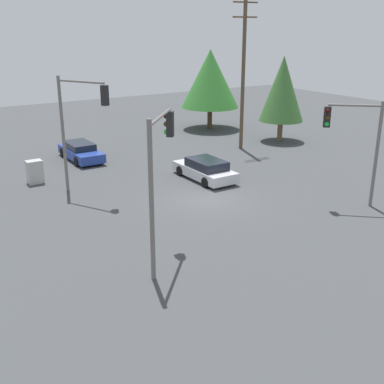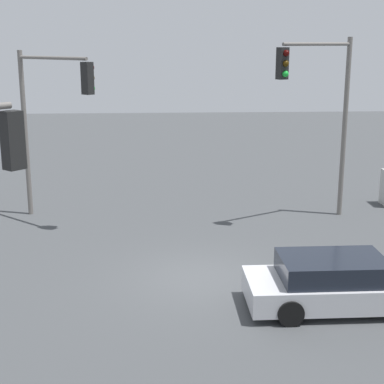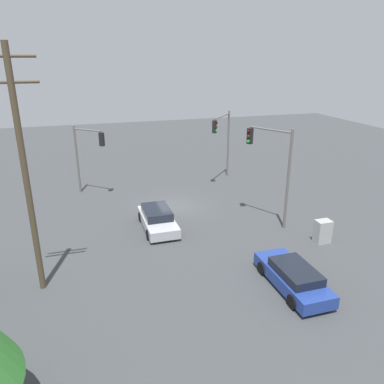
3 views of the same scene
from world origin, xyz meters
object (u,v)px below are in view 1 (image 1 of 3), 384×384
object	(u,v)px
sedan_silver	(205,169)
traffic_signal_cross	(356,136)
traffic_signal_aux	(159,162)
sedan_blue	(81,151)
electrical_cabinet	(35,172)
traffic_signal_main	(79,116)

from	to	relation	value
sedan_silver	traffic_signal_cross	xyz separation A→B (m)	(3.87, -8.02, 3.17)
sedan_silver	traffic_signal_aux	xyz separation A→B (m)	(-7.82, -8.24, 3.58)
sedan_blue	traffic_signal_aux	bearing A→B (deg)	80.15
traffic_signal_aux	electrical_cabinet	distance (m)	13.77
traffic_signal_aux	sedan_blue	bearing A→B (deg)	32.05
traffic_signal_main	traffic_signal_aux	size ratio (longest dim) A/B	1.07
traffic_signal_cross	sedan_blue	bearing A→B (deg)	-20.39
traffic_signal_cross	electrical_cabinet	bearing A→B (deg)	-2.88
traffic_signal_aux	electrical_cabinet	size ratio (longest dim) A/B	4.30
sedan_silver	traffic_signal_main	bearing A→B (deg)	168.99
sedan_silver	traffic_signal_main	world-z (taller)	traffic_signal_main
sedan_blue	traffic_signal_cross	bearing A→B (deg)	117.59
traffic_signal_main	electrical_cabinet	distance (m)	5.48
electrical_cabinet	traffic_signal_main	bearing A→B (deg)	-63.60
sedan_silver	traffic_signal_cross	world-z (taller)	traffic_signal_cross
sedan_blue	traffic_signal_main	distance (m)	8.63
traffic_signal_cross	sedan_silver	bearing A→B (deg)	-22.19
sedan_blue	traffic_signal_aux	distance (m)	17.59
sedan_blue	electrical_cabinet	bearing A→B (deg)	40.71
sedan_blue	traffic_signal_cross	xyz separation A→B (m)	(8.75, -16.74, 3.19)
sedan_blue	electrical_cabinet	world-z (taller)	electrical_cabinet
traffic_signal_main	traffic_signal_cross	bearing A→B (deg)	21.33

